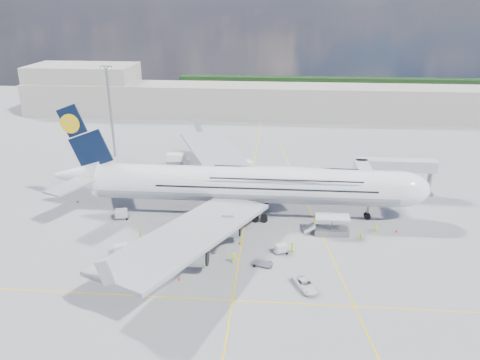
# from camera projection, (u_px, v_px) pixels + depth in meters

# --- Properties ---
(ground) EXTENTS (300.00, 300.00, 0.00)m
(ground) POSITION_uv_depth(u_px,v_px,m) (242.00, 237.00, 89.07)
(ground) COLOR gray
(ground) RESTS_ON ground
(taxi_line_main) EXTENTS (0.25, 220.00, 0.01)m
(taxi_line_main) POSITION_uv_depth(u_px,v_px,m) (242.00, 237.00, 89.07)
(taxi_line_main) COLOR yellow
(taxi_line_main) RESTS_ON ground
(taxi_line_cross) EXTENTS (120.00, 0.25, 0.01)m
(taxi_line_cross) POSITION_uv_depth(u_px,v_px,m) (232.00, 300.00, 70.53)
(taxi_line_cross) COLOR yellow
(taxi_line_cross) RESTS_ON ground
(taxi_line_diag) EXTENTS (14.16, 99.06, 0.01)m
(taxi_line_diag) POSITION_uv_depth(u_px,v_px,m) (313.00, 217.00, 97.28)
(taxi_line_diag) COLOR yellow
(taxi_line_diag) RESTS_ON ground
(airliner) EXTENTS (77.26, 79.15, 23.71)m
(airliner) POSITION_uv_depth(u_px,v_px,m) (247.00, 184.00, 95.80)
(airliner) COLOR white
(airliner) RESTS_ON ground
(jet_bridge) EXTENTS (18.80, 12.10, 8.50)m
(jet_bridge) POSITION_uv_depth(u_px,v_px,m) (383.00, 170.00, 103.71)
(jet_bridge) COLOR #B7B7BC
(jet_bridge) RESTS_ON ground
(cargo_loader) EXTENTS (8.53, 3.20, 3.67)m
(cargo_loader) POSITION_uv_depth(u_px,v_px,m) (331.00, 228.00, 90.02)
(cargo_loader) COLOR silver
(cargo_loader) RESTS_ON ground
(light_mast) EXTENTS (3.00, 0.70, 25.50)m
(light_mast) POSITION_uv_depth(u_px,v_px,m) (111.00, 111.00, 128.95)
(light_mast) COLOR gray
(light_mast) RESTS_ON ground
(terminal) EXTENTS (180.00, 16.00, 12.00)m
(terminal) POSITION_uv_depth(u_px,v_px,m) (262.00, 101.00, 174.93)
(terminal) COLOR #B2AD9E
(terminal) RESTS_ON ground
(hangar) EXTENTS (40.00, 22.00, 18.00)m
(hangar) POSITION_uv_depth(u_px,v_px,m) (85.00, 88.00, 183.75)
(hangar) COLOR #B2AD9E
(hangar) RESTS_ON ground
(tree_line) EXTENTS (160.00, 6.00, 8.00)m
(tree_line) POSITION_uv_depth(u_px,v_px,m) (353.00, 87.00, 214.35)
(tree_line) COLOR #193814
(tree_line) RESTS_ON ground
(dolly_row_a) EXTENTS (3.68, 2.86, 2.07)m
(dolly_row_a) POSITION_uv_depth(u_px,v_px,m) (121.00, 250.00, 82.48)
(dolly_row_a) COLOR gray
(dolly_row_a) RESTS_ON ground
(dolly_row_b) EXTENTS (2.96, 1.88, 0.41)m
(dolly_row_b) POSITION_uv_depth(u_px,v_px,m) (128.00, 271.00, 77.48)
(dolly_row_b) COLOR gray
(dolly_row_b) RESTS_ON ground
(dolly_row_c) EXTENTS (2.83, 1.93, 0.38)m
(dolly_row_c) POSITION_uv_depth(u_px,v_px,m) (209.00, 251.00, 83.73)
(dolly_row_c) COLOR gray
(dolly_row_c) RESTS_ON ground
(dolly_back) EXTENTS (3.42, 2.20, 2.02)m
(dolly_back) POSITION_uv_depth(u_px,v_px,m) (121.00, 214.00, 96.11)
(dolly_back) COLOR gray
(dolly_back) RESTS_ON ground
(dolly_nose_far) EXTENTS (3.72, 2.72, 0.49)m
(dolly_nose_far) POSITION_uv_depth(u_px,v_px,m) (262.00, 263.00, 79.57)
(dolly_nose_far) COLOR gray
(dolly_nose_far) RESTS_ON ground
(dolly_nose_near) EXTENTS (2.96, 2.34, 1.66)m
(dolly_nose_near) POSITION_uv_depth(u_px,v_px,m) (281.00, 249.00, 83.26)
(dolly_nose_near) COLOR gray
(dolly_nose_near) RESTS_ON ground
(baggage_tug) EXTENTS (3.18, 1.60, 1.95)m
(baggage_tug) POSITION_uv_depth(u_px,v_px,m) (201.00, 251.00, 82.63)
(baggage_tug) COLOR white
(baggage_tug) RESTS_ON ground
(catering_truck_inner) EXTENTS (7.83, 5.61, 4.30)m
(catering_truck_inner) POSITION_uv_depth(u_px,v_px,m) (245.00, 171.00, 116.99)
(catering_truck_inner) COLOR gray
(catering_truck_inner) RESTS_ON ground
(catering_truck_outer) EXTENTS (6.50, 3.08, 3.74)m
(catering_truck_outer) POSITION_uv_depth(u_px,v_px,m) (178.00, 161.00, 124.76)
(catering_truck_outer) COLOR gray
(catering_truck_outer) RESTS_ON ground
(service_van) EXTENTS (4.41, 5.83, 1.47)m
(service_van) POSITION_uv_depth(u_px,v_px,m) (305.00, 284.00, 73.18)
(service_van) COLOR white
(service_van) RESTS_ON ground
(crew_nose) EXTENTS (0.72, 0.54, 1.76)m
(crew_nose) POSITION_uv_depth(u_px,v_px,m) (375.00, 228.00, 90.47)
(crew_nose) COLOR #D0F619
(crew_nose) RESTS_ON ground
(crew_loader) EXTENTS (1.01, 0.94, 1.67)m
(crew_loader) POSITION_uv_depth(u_px,v_px,m) (361.00, 236.00, 87.62)
(crew_loader) COLOR #D9FF1A
(crew_loader) RESTS_ON ground
(crew_wing) EXTENTS (0.54, 1.00, 1.62)m
(crew_wing) POSITION_uv_depth(u_px,v_px,m) (140.00, 235.00, 88.22)
(crew_wing) COLOR #B7EB18
(crew_wing) RESTS_ON ground
(crew_van) EXTENTS (0.88, 1.05, 1.84)m
(crew_van) POSITION_uv_depth(u_px,v_px,m) (292.00, 247.00, 83.78)
(crew_van) COLOR #BBFF1A
(crew_van) RESTS_ON ground
(crew_tug) EXTENTS (1.39, 0.92, 2.02)m
(crew_tug) POSITION_uv_depth(u_px,v_px,m) (233.00, 258.00, 80.04)
(crew_tug) COLOR #D2FF1A
(crew_tug) RESTS_ON ground
(cone_nose) EXTENTS (0.50, 0.50, 0.63)m
(cone_nose) POSITION_uv_depth(u_px,v_px,m) (396.00, 231.00, 90.86)
(cone_nose) COLOR red
(cone_nose) RESTS_ON ground
(cone_wing_left_inner) EXTENTS (0.41, 0.41, 0.52)m
(cone_wing_left_inner) POSITION_uv_depth(u_px,v_px,m) (248.00, 179.00, 116.74)
(cone_wing_left_inner) COLOR red
(cone_wing_left_inner) RESTS_ON ground
(cone_wing_left_outer) EXTENTS (0.38, 0.38, 0.48)m
(cone_wing_left_outer) POSITION_uv_depth(u_px,v_px,m) (182.00, 168.00, 124.21)
(cone_wing_left_outer) COLOR red
(cone_wing_left_outer) RESTS_ON ground
(cone_wing_right_inner) EXTENTS (0.39, 0.39, 0.50)m
(cone_wing_right_inner) POSITION_uv_depth(u_px,v_px,m) (240.00, 243.00, 86.48)
(cone_wing_right_inner) COLOR red
(cone_wing_right_inner) RESTS_ON ground
(cone_wing_right_outer) EXTENTS (0.40, 0.40, 0.51)m
(cone_wing_right_outer) POSITION_uv_depth(u_px,v_px,m) (179.00, 279.00, 75.50)
(cone_wing_right_outer) COLOR red
(cone_wing_right_outer) RESTS_ON ground
(cone_tail) EXTENTS (0.47, 0.47, 0.59)m
(cone_tail) POSITION_uv_depth(u_px,v_px,m) (77.00, 201.00, 103.90)
(cone_tail) COLOR red
(cone_tail) RESTS_ON ground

